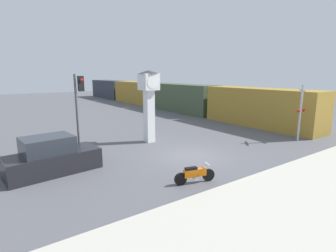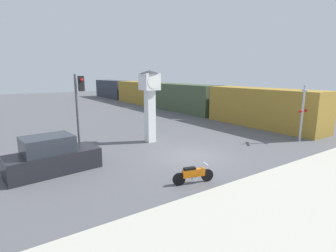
# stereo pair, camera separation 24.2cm
# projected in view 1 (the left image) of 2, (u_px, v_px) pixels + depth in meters

# --- Properties ---
(ground_plane) EXTENTS (120.00, 120.00, 0.00)m
(ground_plane) POSITION_uv_depth(u_px,v_px,m) (190.00, 156.00, 15.18)
(ground_plane) COLOR #56565B
(sidewalk_strip) EXTENTS (36.00, 6.00, 0.10)m
(sidewalk_strip) POSITION_uv_depth(u_px,v_px,m) (316.00, 204.00, 9.50)
(sidewalk_strip) COLOR #BCB7A8
(sidewalk_strip) RESTS_ON ground_plane
(motorcycle) EXTENTS (1.86, 0.64, 0.84)m
(motorcycle) POSITION_uv_depth(u_px,v_px,m) (195.00, 174.00, 11.31)
(motorcycle) COLOR black
(motorcycle) RESTS_ON ground_plane
(clock_tower) EXTENTS (1.33, 1.33, 4.90)m
(clock_tower) POSITION_uv_depth(u_px,v_px,m) (149.00, 95.00, 17.71)
(clock_tower) COLOR white
(clock_tower) RESTS_ON ground_plane
(freight_train) EXTENTS (2.80, 45.46, 3.40)m
(freight_train) POSITION_uv_depth(u_px,v_px,m) (157.00, 95.00, 37.44)
(freight_train) COLOR olive
(freight_train) RESTS_ON ground_plane
(traffic_light) EXTENTS (0.50, 0.35, 4.66)m
(traffic_light) POSITION_uv_depth(u_px,v_px,m) (79.00, 102.00, 13.89)
(traffic_light) COLOR #47474C
(traffic_light) RESTS_ON ground_plane
(railroad_crossing_signal) EXTENTS (0.90, 0.82, 3.92)m
(railroad_crossing_signal) POSITION_uv_depth(u_px,v_px,m) (301.00, 111.00, 18.21)
(railroad_crossing_signal) COLOR #B7B7BC
(railroad_crossing_signal) RESTS_ON ground_plane
(parked_car) EXTENTS (4.37, 2.24, 1.80)m
(parked_car) POSITION_uv_depth(u_px,v_px,m) (52.00, 158.00, 12.47)
(parked_car) COLOR black
(parked_car) RESTS_ON ground_plane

